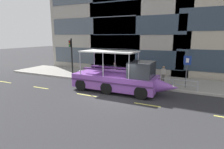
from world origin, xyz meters
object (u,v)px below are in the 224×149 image
Objects in this scene: parking_sign at (187,66)px; duck_tour_boat at (121,79)px; pedestrian_mid_right at (115,69)px; pedestrian_near_bow at (163,73)px; pedestrian_mid_left at (129,69)px; traffic_light_pole at (71,53)px.

duck_tour_boat is (-4.81, -2.82, -0.94)m from parking_sign.
pedestrian_mid_right is at bearing 178.69° from parking_sign.
parking_sign is 1.72× the size of pedestrian_near_bow.
duck_tour_boat is 4.93× the size of pedestrian_mid_left.
parking_sign is 6.75m from pedestrian_mid_right.
parking_sign reaches higher than pedestrian_mid_right.
parking_sign reaches higher than pedestrian_near_bow.
traffic_light_pole is at bearing 179.97° from parking_sign.
pedestrian_near_bow is (2.76, 3.79, 0.05)m from duck_tour_boat.
parking_sign is 2.44m from pedestrian_near_bow.
pedestrian_near_bow is (-2.05, 0.97, -0.89)m from parking_sign.
duck_tour_boat is 5.46× the size of pedestrian_near_bow.
traffic_light_pole is at bearing -173.06° from pedestrian_mid_left.
pedestrian_near_bow is at bearing 9.94° from pedestrian_mid_right.
traffic_light_pole is 6.65m from pedestrian_mid_left.
pedestrian_near_bow is 4.73m from pedestrian_mid_right.
pedestrian_mid_right is (-4.66, -0.82, 0.09)m from pedestrian_near_bow.
duck_tour_boat is (7.10, -2.83, -1.57)m from traffic_light_pole.
pedestrian_mid_left is (-0.65, 3.61, 0.15)m from duck_tour_boat.
pedestrian_mid_left is (-3.41, -0.18, 0.10)m from pedestrian_near_bow.
duck_tour_boat reaches higher than pedestrian_near_bow.
traffic_light_pole is 0.47× the size of duck_tour_boat.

